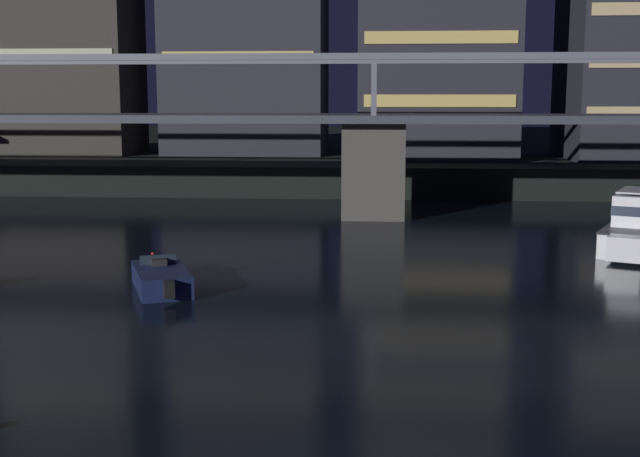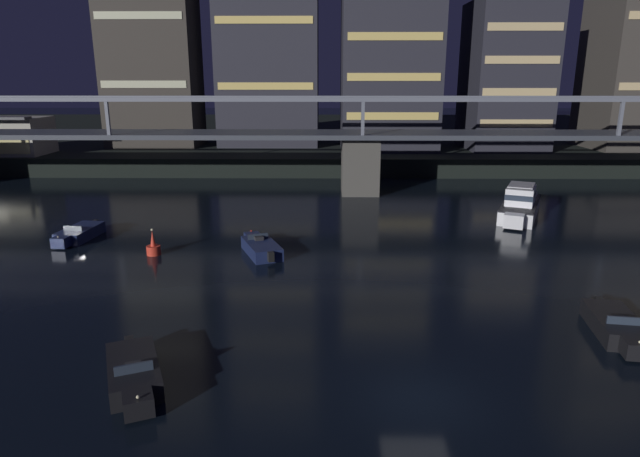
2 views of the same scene
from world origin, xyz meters
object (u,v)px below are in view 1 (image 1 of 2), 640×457
Objects in this scene: tower_central at (436,11)px; speedboat_near_right at (161,278)px; river_bridge at (374,139)px; tower_east_tall at (630,38)px.

tower_central reaches higher than speedboat_near_right.
river_bridge is 21.32m from tower_central.
tower_central is 42.47m from speedboat_near_right.
speedboat_near_right is at bearing -111.11° from river_bridge.
tower_central reaches higher than tower_east_tall.
tower_central is 4.58× the size of speedboat_near_right.
river_bridge is 21.55m from speedboat_near_right.
river_bridge is 4.31× the size of tower_central.
river_bridge is 19.73× the size of speedboat_near_right.
tower_central is 1.23× the size of tower_east_tall.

